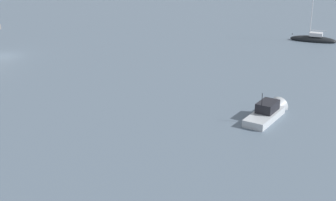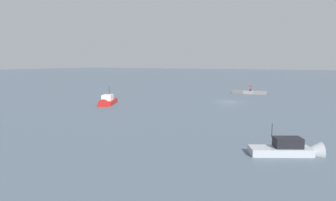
{
  "view_description": "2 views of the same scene",
  "coord_description": "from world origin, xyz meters",
  "px_view_note": "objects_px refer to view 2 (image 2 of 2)",
  "views": [
    {
      "loc": [
        13.22,
        59.46,
        15.53
      ],
      "look_at": [
        -5.16,
        29.0,
        2.57
      ],
      "focal_mm": 54.53,
      "sensor_mm": 36.0,
      "label": 1
    },
    {
      "loc": [
        -16.26,
        56.7,
        7.27
      ],
      "look_at": [
        6.62,
        11.53,
        1.11
      ],
      "focal_mm": 34.27,
      "sensor_mm": 36.0,
      "label": 2
    }
  ],
  "objects_px": {
    "person_seated_blue_left": "(250,90)",
    "umbrella_open_red": "(251,86)",
    "motorboat_grey_near": "(292,151)",
    "motorboat_red_far": "(107,102)"
  },
  "relations": [
    {
      "from": "motorboat_red_far",
      "to": "motorboat_grey_near",
      "type": "bearing_deg",
      "value": 125.82
    },
    {
      "from": "motorboat_red_far",
      "to": "umbrella_open_red",
      "type": "bearing_deg",
      "value": -146.4
    },
    {
      "from": "person_seated_blue_left",
      "to": "umbrella_open_red",
      "type": "relative_size",
      "value": 0.57
    },
    {
      "from": "umbrella_open_red",
      "to": "motorboat_grey_near",
      "type": "relative_size",
      "value": 0.22
    },
    {
      "from": "person_seated_blue_left",
      "to": "motorboat_red_far",
      "type": "bearing_deg",
      "value": 64.38
    },
    {
      "from": "umbrella_open_red",
      "to": "motorboat_red_far",
      "type": "relative_size",
      "value": 0.18
    },
    {
      "from": "person_seated_blue_left",
      "to": "motorboat_grey_near",
      "type": "xyz_separation_m",
      "value": [
        -13.56,
        46.4,
        -0.63
      ]
    },
    {
      "from": "person_seated_blue_left",
      "to": "motorboat_red_far",
      "type": "relative_size",
      "value": 0.11
    },
    {
      "from": "person_seated_blue_left",
      "to": "umbrella_open_red",
      "type": "bearing_deg",
      "value": -88.27
    },
    {
      "from": "person_seated_blue_left",
      "to": "motorboat_red_far",
      "type": "distance_m",
      "value": 34.15
    }
  ]
}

